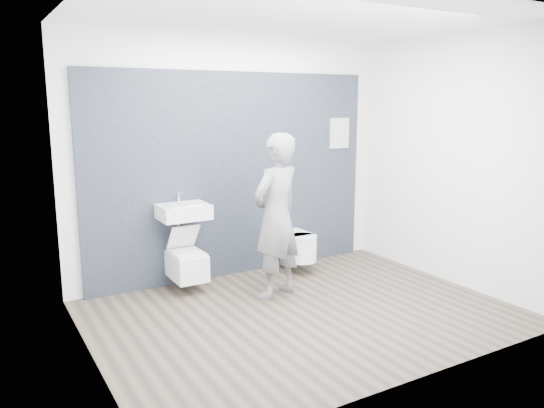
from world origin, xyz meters
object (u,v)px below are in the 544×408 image
washbasin (184,211)px  toilet_square (187,264)px  visitor (276,216)px  toilet_rounded (297,246)px

washbasin → toilet_square: size_ratio=0.89×
washbasin → toilet_square: bearing=-90.0°
washbasin → visitor: 1.03m
toilet_square → visitor: 1.15m
washbasin → toilet_rounded: 1.53m
toilet_square → toilet_rounded: toilet_square is taller
washbasin → visitor: (0.76, -0.69, -0.01)m
washbasin → toilet_square: 0.59m
washbasin → toilet_rounded: (1.42, -0.10, -0.57)m
washbasin → toilet_rounded: washbasin is taller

